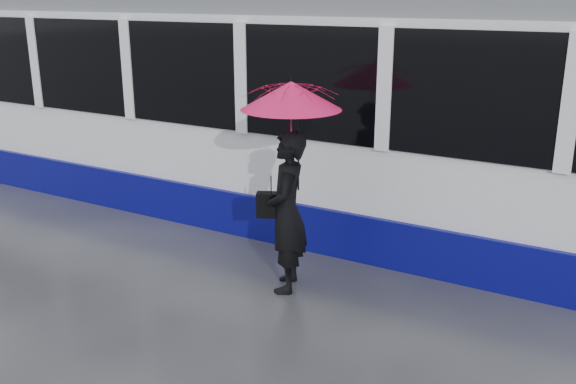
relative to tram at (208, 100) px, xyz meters
The scene contains 6 objects.
ground 3.88m from the tram, 45.34° to the right, with size 90.00×90.00×0.00m, color #27272B.
rails 2.96m from the tram, ahead, with size 34.00×1.51×0.02m.
tram is the anchor object (origin of this frame).
woman 3.76m from the tram, 39.55° to the right, with size 0.67×0.44×1.85m, color black.
umbrella 3.75m from the tram, 39.06° to the right, with size 1.44×1.44×1.25m.
handbag 3.58m from the tram, 41.58° to the right, with size 0.36×0.27×0.47m.
Camera 1 is at (3.81, -5.70, 3.27)m, focal length 40.00 mm.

